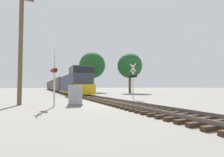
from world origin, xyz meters
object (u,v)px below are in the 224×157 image
at_px(tree_mid_background, 92,65).
at_px(crossing_signal_far, 133,78).
at_px(crossing_signal_near, 54,72).
at_px(relay_cabinet, 75,95).
at_px(utility_pole, 21,46).
at_px(freight_train, 57,85).
at_px(tree_far_right, 130,66).

bearing_deg(tree_mid_background, crossing_signal_far, -96.69).
xyz_separation_m(crossing_signal_near, relay_cabinet, (1.60, 0.38, -1.72)).
relative_size(crossing_signal_far, relay_cabinet, 2.56).
xyz_separation_m(relay_cabinet, utility_pole, (-3.96, 1.86, 3.84)).
relative_size(crossing_signal_far, utility_pole, 0.45).
height_order(freight_train, utility_pole, utility_pole).
height_order(utility_pole, tree_far_right, utility_pole).
xyz_separation_m(crossing_signal_far, utility_pole, (-11.15, -1.75, 2.18)).
relative_size(freight_train, tree_far_right, 9.21).
height_order(relay_cabinet, tree_far_right, tree_far_right).
height_order(relay_cabinet, tree_mid_background, tree_mid_background).
xyz_separation_m(crossing_signal_near, tree_far_right, (17.83, 21.18, 3.62)).
distance_m(freight_train, utility_pole, 49.73).
height_order(freight_train, crossing_signal_near, freight_train).
relative_size(crossing_signal_near, crossing_signal_far, 1.08).
distance_m(crossing_signal_far, tree_mid_background, 27.21).
bearing_deg(tree_mid_background, crossing_signal_near, -111.28).
bearing_deg(utility_pole, crossing_signal_near, -43.47).
relative_size(relay_cabinet, tree_far_right, 0.18).
bearing_deg(tree_far_right, utility_pole, -136.82).
distance_m(crossing_signal_near, crossing_signal_far, 9.66).
bearing_deg(tree_far_right, freight_train, 112.94).
distance_m(tree_far_right, tree_mid_background, 11.18).
height_order(tree_far_right, tree_mid_background, tree_mid_background).
bearing_deg(crossing_signal_far, freight_train, -12.37).
bearing_deg(utility_pole, relay_cabinet, -25.14).
height_order(freight_train, relay_cabinet, freight_train).
height_order(freight_train, tree_mid_background, tree_mid_background).
bearing_deg(crossing_signal_far, relay_cabinet, 99.74).
xyz_separation_m(crossing_signal_far, tree_far_right, (9.03, 17.19, 3.68)).
bearing_deg(freight_train, utility_pole, -98.59).
height_order(freight_train, tree_far_right, tree_far_right).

